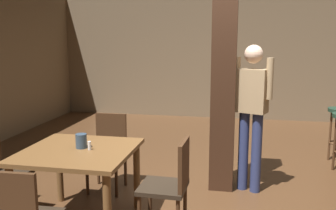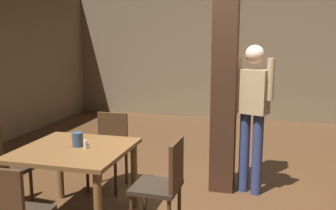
{
  "view_description": "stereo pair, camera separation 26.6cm",
  "coord_description": "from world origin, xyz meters",
  "px_view_note": "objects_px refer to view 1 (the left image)",
  "views": [
    {
      "loc": [
        0.16,
        -3.96,
        1.8
      ],
      "look_at": [
        -0.66,
        0.2,
        1.03
      ],
      "focal_mm": 40.0,
      "sensor_mm": 36.0,
      "label": 1
    },
    {
      "loc": [
        0.42,
        -3.9,
        1.8
      ],
      "look_at": [
        -0.66,
        0.2,
        1.03
      ],
      "focal_mm": 40.0,
      "sensor_mm": 36.0,
      "label": 2
    }
  ],
  "objects_px": {
    "napkin_cup": "(81,141)",
    "salt_shaker": "(89,146)",
    "dining_table": "(79,161)",
    "standing_person": "(252,108)",
    "chair_east": "(171,182)",
    "chair_north": "(108,148)"
  },
  "relations": [
    {
      "from": "napkin_cup",
      "to": "salt_shaker",
      "type": "relative_size",
      "value": 1.66
    },
    {
      "from": "dining_table",
      "to": "standing_person",
      "type": "relative_size",
      "value": 0.59
    },
    {
      "from": "chair_east",
      "to": "napkin_cup",
      "type": "height_order",
      "value": "chair_east"
    },
    {
      "from": "chair_east",
      "to": "standing_person",
      "type": "distance_m",
      "value": 1.47
    },
    {
      "from": "dining_table",
      "to": "standing_person",
      "type": "xyz_separation_m",
      "value": [
        1.62,
        1.16,
        0.36
      ]
    },
    {
      "from": "chair_east",
      "to": "salt_shaker",
      "type": "bearing_deg",
      "value": 178.01
    },
    {
      "from": "dining_table",
      "to": "chair_north",
      "type": "xyz_separation_m",
      "value": [
        -0.04,
        0.89,
        -0.13
      ]
    },
    {
      "from": "dining_table",
      "to": "salt_shaker",
      "type": "distance_m",
      "value": 0.19
    },
    {
      "from": "chair_east",
      "to": "dining_table",
      "type": "bearing_deg",
      "value": 178.66
    },
    {
      "from": "dining_table",
      "to": "napkin_cup",
      "type": "relative_size",
      "value": 7.4
    },
    {
      "from": "napkin_cup",
      "to": "chair_north",
      "type": "bearing_deg",
      "value": 93.07
    },
    {
      "from": "dining_table",
      "to": "salt_shaker",
      "type": "xyz_separation_m",
      "value": [
        0.11,
        0.01,
        0.16
      ]
    },
    {
      "from": "chair_east",
      "to": "chair_north",
      "type": "bearing_deg",
      "value": 135.62
    },
    {
      "from": "chair_north",
      "to": "standing_person",
      "type": "bearing_deg",
      "value": 9.03
    },
    {
      "from": "dining_table",
      "to": "napkin_cup",
      "type": "distance_m",
      "value": 0.19
    },
    {
      "from": "dining_table",
      "to": "salt_shaker",
      "type": "relative_size",
      "value": 12.3
    },
    {
      "from": "salt_shaker",
      "to": "standing_person",
      "type": "relative_size",
      "value": 0.05
    },
    {
      "from": "dining_table",
      "to": "chair_north",
      "type": "distance_m",
      "value": 0.9
    },
    {
      "from": "dining_table",
      "to": "chair_east",
      "type": "relative_size",
      "value": 1.15
    },
    {
      "from": "napkin_cup",
      "to": "chair_east",
      "type": "bearing_deg",
      "value": -4.58
    },
    {
      "from": "dining_table",
      "to": "napkin_cup",
      "type": "xyz_separation_m",
      "value": [
        0.01,
        0.05,
        0.18
      ]
    },
    {
      "from": "dining_table",
      "to": "standing_person",
      "type": "bearing_deg",
      "value": 35.56
    }
  ]
}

